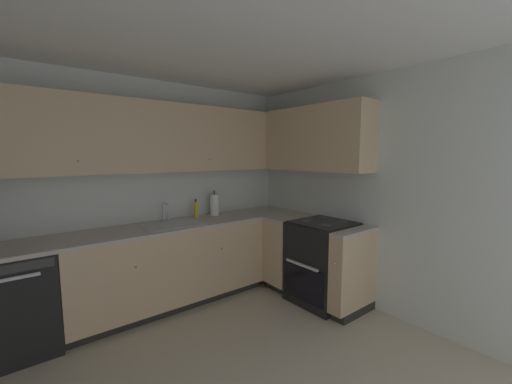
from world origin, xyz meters
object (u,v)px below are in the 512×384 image
Objects in this scene: soap_bottle at (196,209)px; paper_towel_roll at (215,205)px; oven_range at (323,261)px; dishwasher at (14,303)px.

soap_bottle is 0.25m from paper_towel_roll.
soap_bottle reaches higher than oven_range.
paper_towel_roll is (0.24, -0.02, 0.03)m from soap_bottle.
soap_bottle is at bearing 5.87° from dishwasher.
paper_towel_roll reaches higher than dishwasher.
paper_towel_roll is (-0.71, 1.13, 0.56)m from oven_range.
paper_towel_roll reaches higher than soap_bottle.
dishwasher is 1.85m from soap_bottle.
soap_bottle is (1.76, 0.18, 0.56)m from dishwasher.
oven_range is (2.71, -0.97, 0.03)m from dishwasher.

